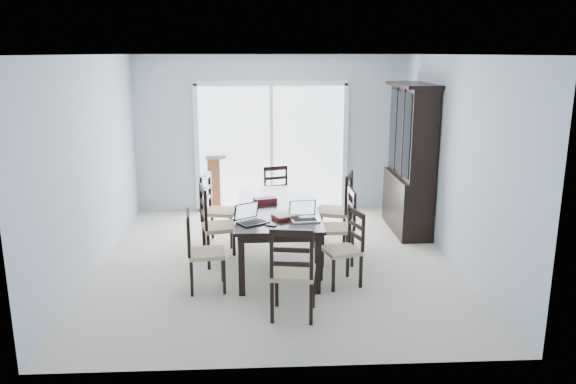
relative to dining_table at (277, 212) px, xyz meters
name	(u,v)px	position (x,y,z in m)	size (l,w,h in m)	color
floor	(277,262)	(0.00, 0.00, -0.67)	(5.00, 5.00, 0.00)	beige
ceiling	(276,55)	(0.00, 0.00, 1.93)	(5.00, 5.00, 0.00)	white
back_wall	(271,134)	(0.00, 2.50, 0.63)	(4.50, 0.02, 2.60)	#ABBBCC
wall_left	(91,165)	(-2.25, 0.00, 0.63)	(0.02, 5.00, 2.60)	#ABBBCC
wall_right	(455,161)	(2.25, 0.00, 0.63)	(0.02, 5.00, 2.60)	#ABBBCC
balcony	(271,198)	(0.00, 3.50, -0.72)	(4.50, 2.00, 0.10)	gray
railing	(269,157)	(0.00, 4.50, -0.12)	(4.50, 0.06, 1.10)	#99999E
dining_table	(277,212)	(0.00, 0.00, 0.00)	(1.00, 2.20, 0.75)	black
china_hutch	(410,161)	(2.02, 1.25, 0.40)	(0.50, 1.38, 2.20)	black
sliding_door	(272,147)	(0.00, 2.48, 0.41)	(2.52, 0.05, 2.18)	silver
chair_left_near	(198,243)	(-0.91, -0.82, -0.12)	(0.45, 0.44, 1.05)	black
chair_left_mid	(213,216)	(-0.80, 0.01, -0.05)	(0.54, 0.53, 1.17)	black
chair_left_far	(214,202)	(-0.85, 0.80, -0.07)	(0.52, 0.51, 1.14)	black
chair_right_near	(348,240)	(0.80, -0.73, -0.14)	(0.48, 0.48, 1.01)	black
chair_right_mid	(343,218)	(0.84, -0.03, -0.09)	(0.44, 0.42, 1.10)	black
chair_right_far	(340,202)	(0.90, 0.59, -0.04)	(0.58, 0.57, 1.20)	black
chair_end_near	(293,263)	(0.10, -1.62, -0.07)	(0.49, 0.50, 1.14)	black
chair_end_far	(278,190)	(0.07, 1.66, -0.12)	(0.50, 0.50, 1.05)	black
laptop_dark	(253,219)	(-0.29, -0.74, 0.13)	(0.39, 0.37, 0.22)	black
laptop_silver	(305,216)	(0.30, -0.67, 0.13)	(0.35, 0.26, 0.22)	silver
book_stack	(285,216)	(0.08, -0.54, 0.10)	(0.36, 0.33, 0.05)	maroon
cell_phone	(271,225)	(-0.09, -0.84, 0.08)	(0.12, 0.05, 0.01)	black
game_box	(265,200)	(-0.14, 0.14, 0.11)	(0.28, 0.14, 0.07)	#440D1A
hot_tub	(250,172)	(-0.38, 3.41, -0.19)	(2.17, 2.02, 0.96)	brown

